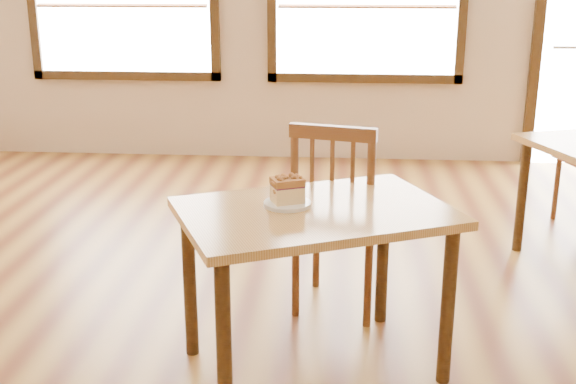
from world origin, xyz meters
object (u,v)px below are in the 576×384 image
(cafe_table_main, at_px, (315,233))
(cafe_chair_main, at_px, (340,215))
(plate, at_px, (287,204))
(cake_slice, at_px, (287,189))

(cafe_table_main, bearing_deg, cafe_chair_main, 56.02)
(cafe_table_main, bearing_deg, plate, 140.78)
(plate, bearing_deg, cafe_table_main, -15.03)
(cafe_table_main, relative_size, cake_slice, 8.35)
(cafe_chair_main, height_order, cake_slice, cafe_chair_main)
(cafe_table_main, xyz_separation_m, cafe_chair_main, (0.10, 0.59, -0.12))
(cafe_chair_main, relative_size, plate, 5.05)
(plate, bearing_deg, cake_slice, -126.32)
(cafe_table_main, height_order, cake_slice, cake_slice)
(cafe_chair_main, bearing_deg, cake_slice, 82.20)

